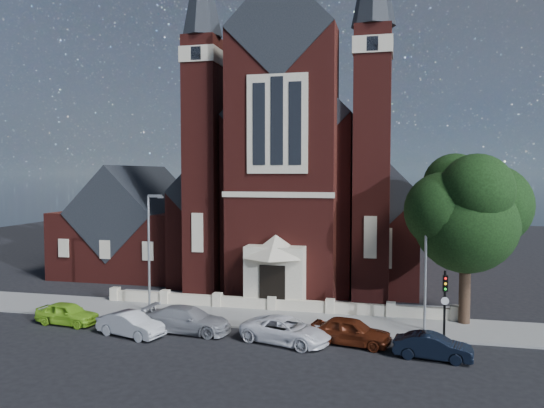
{
  "coord_description": "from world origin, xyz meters",
  "views": [
    {
      "loc": [
        8.17,
        -28.71,
        9.5
      ],
      "look_at": [
        -1.31,
        12.0,
        7.09
      ],
      "focal_mm": 35.0,
      "sensor_mm": 36.0,
      "label": 1
    }
  ],
  "objects": [
    {
      "name": "car_silver_b",
      "position": [
        -3.81,
        0.54,
        0.77
      ],
      "size": [
        5.4,
        2.45,
        1.53
      ],
      "primitive_type": "imported",
      "rotation": [
        0.0,
        0.0,
        1.51
      ],
      "color": "gray",
      "rests_on": "ground"
    },
    {
      "name": "forecourt_wall",
      "position": [
        0.0,
        6.5,
        0.0
      ],
      "size": [
        24.0,
        0.4,
        0.9
      ],
      "primitive_type": "cube",
      "color": "#C1B699",
      "rests_on": "ground"
    },
    {
      "name": "car_navy",
      "position": [
        10.16,
        -0.9,
        0.65
      ],
      "size": [
        4.09,
        1.91,
        1.3
      ],
      "primitive_type": "imported",
      "rotation": [
        0.0,
        0.0,
        1.43
      ],
      "color": "black",
      "rests_on": "ground"
    },
    {
      "name": "pavement_strip",
      "position": [
        0.0,
        4.5,
        0.0
      ],
      "size": [
        60.0,
        5.0,
        0.12
      ],
      "primitive_type": "cube",
      "color": "gray",
      "rests_on": "ground"
    },
    {
      "name": "car_lime_van",
      "position": [
        -11.85,
        0.4,
        0.7
      ],
      "size": [
        4.25,
        2.06,
        1.4
      ],
      "primitive_type": "imported",
      "rotation": [
        0.0,
        0.0,
        1.47
      ],
      "color": "#8DCE29",
      "rests_on": "ground"
    },
    {
      "name": "car_white_suv",
      "position": [
        2.31,
        -0.06,
        0.72
      ],
      "size": [
        5.62,
        3.75,
        1.43
      ],
      "primitive_type": "imported",
      "rotation": [
        0.0,
        0.0,
        1.28
      ],
      "color": "white",
      "rests_on": "ground"
    },
    {
      "name": "parish_hall",
      "position": [
        -16.0,
        18.0,
        4.01
      ],
      "size": [
        12.0,
        12.2,
        10.24
      ],
      "color": "#4E1914",
      "rests_on": "ground"
    },
    {
      "name": "church",
      "position": [
        -0.0,
        22.94,
        8.19
      ],
      "size": [
        20.01,
        34.9,
        29.2
      ],
      "color": "#4E1914",
      "rests_on": "ground"
    },
    {
      "name": "car_silver_a",
      "position": [
        -6.79,
        -0.91,
        0.7
      ],
      "size": [
        4.47,
        2.56,
        1.39
      ],
      "primitive_type": "imported",
      "rotation": [
        0.0,
        0.0,
        1.3
      ],
      "color": "#AFB3B7",
      "rests_on": "ground"
    },
    {
      "name": "street_lamp_left",
      "position": [
        -7.91,
        4.0,
        4.6
      ],
      "size": [
        1.16,
        0.22,
        8.09
      ],
      "color": "gray",
      "rests_on": "ground"
    },
    {
      "name": "street_lamp_right",
      "position": [
        10.09,
        4.0,
        4.6
      ],
      "size": [
        1.16,
        0.22,
        8.09
      ],
      "color": "gray",
      "rests_on": "ground"
    },
    {
      "name": "forecourt_paving",
      "position": [
        0.0,
        8.5,
        0.0
      ],
      "size": [
        26.0,
        3.0,
        0.14
      ],
      "primitive_type": "cube",
      "color": "gray",
      "rests_on": "ground"
    },
    {
      "name": "car_dark_red",
      "position": [
        5.88,
        0.46,
        0.76
      ],
      "size": [
        4.71,
        2.63,
        1.52
      ],
      "primitive_type": "imported",
      "rotation": [
        0.0,
        0.0,
        1.37
      ],
      "color": "#501D0D",
      "rests_on": "ground"
    },
    {
      "name": "ground",
      "position": [
        0.0,
        15.0,
        0.0
      ],
      "size": [
        120.0,
        120.0,
        0.0
      ],
      "primitive_type": "plane",
      "color": "black",
      "rests_on": "ground"
    },
    {
      "name": "traffic_signal",
      "position": [
        11.0,
        2.43,
        2.58
      ],
      "size": [
        0.28,
        0.42,
        4.0
      ],
      "color": "black",
      "rests_on": "ground"
    },
    {
      "name": "street_tree",
      "position": [
        12.6,
        5.71,
        6.96
      ],
      "size": [
        6.4,
        6.6,
        10.7
      ],
      "color": "black",
      "rests_on": "ground"
    }
  ]
}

